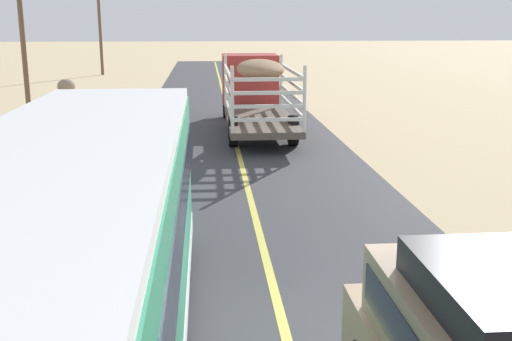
{
  "coord_description": "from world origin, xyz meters",
  "views": [
    {
      "loc": [
        -1.1,
        -7.82,
        4.53
      ],
      "look_at": [
        0.0,
        5.59,
        1.2
      ],
      "focal_mm": 43.27,
      "sensor_mm": 36.0,
      "label": 1
    }
  ],
  "objects_px": {
    "power_pole_mid": "(22,28)",
    "power_pole_far": "(100,20)",
    "bus": "(76,260)",
    "livestock_truck": "(253,84)",
    "boulder_near_shoulder": "(66,86)"
  },
  "relations": [
    {
      "from": "bus",
      "to": "power_pole_far",
      "type": "xyz_separation_m",
      "value": [
        -6.84,
        45.14,
        2.64
      ]
    },
    {
      "from": "livestock_truck",
      "to": "boulder_near_shoulder",
      "type": "height_order",
      "value": "livestock_truck"
    },
    {
      "from": "power_pole_mid",
      "to": "boulder_near_shoulder",
      "type": "bearing_deg",
      "value": 90.98
    },
    {
      "from": "bus",
      "to": "power_pole_far",
      "type": "distance_m",
      "value": 45.73
    },
    {
      "from": "livestock_truck",
      "to": "power_pole_mid",
      "type": "height_order",
      "value": "power_pole_mid"
    },
    {
      "from": "livestock_truck",
      "to": "power_pole_far",
      "type": "relative_size",
      "value": 1.19
    },
    {
      "from": "livestock_truck",
      "to": "bus",
      "type": "bearing_deg",
      "value": -100.6
    },
    {
      "from": "boulder_near_shoulder",
      "to": "bus",
      "type": "bearing_deg",
      "value": -77.7
    },
    {
      "from": "bus",
      "to": "boulder_near_shoulder",
      "type": "height_order",
      "value": "bus"
    },
    {
      "from": "bus",
      "to": "boulder_near_shoulder",
      "type": "xyz_separation_m",
      "value": [
        -6.99,
        32.07,
        -1.3
      ]
    },
    {
      "from": "power_pole_mid",
      "to": "power_pole_far",
      "type": "bearing_deg",
      "value": 90.0
    },
    {
      "from": "power_pole_far",
      "to": "boulder_near_shoulder",
      "type": "xyz_separation_m",
      "value": [
        -0.15,
        -13.07,
        -3.93
      ]
    },
    {
      "from": "livestock_truck",
      "to": "power_pole_far",
      "type": "bearing_deg",
      "value": 112.17
    },
    {
      "from": "boulder_near_shoulder",
      "to": "livestock_truck",
      "type": "bearing_deg",
      "value": -49.93
    },
    {
      "from": "bus",
      "to": "boulder_near_shoulder",
      "type": "distance_m",
      "value": 32.85
    }
  ]
}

